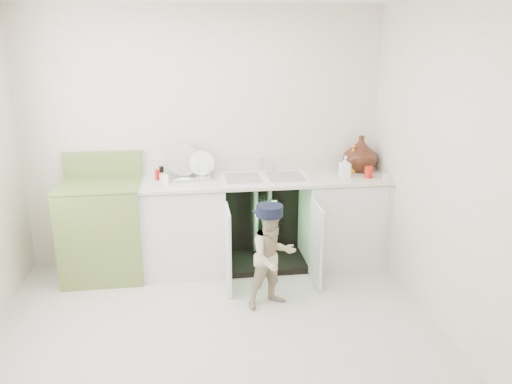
% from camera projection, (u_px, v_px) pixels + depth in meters
% --- Properties ---
extents(ground, '(3.50, 3.50, 0.00)m').
position_uv_depth(ground, '(217.00, 334.00, 3.86)').
color(ground, '#B9B2A3').
rests_on(ground, ground).
extents(room_shell, '(6.00, 5.50, 1.26)m').
position_uv_depth(room_shell, '(213.00, 179.00, 3.49)').
color(room_shell, silver).
rests_on(room_shell, ground).
extents(counter_run, '(2.44, 1.02, 1.26)m').
position_uv_depth(counter_run, '(268.00, 218.00, 4.95)').
color(counter_run, silver).
rests_on(counter_run, ground).
extents(avocado_stove, '(0.74, 0.65, 1.15)m').
position_uv_depth(avocado_stove, '(103.00, 228.00, 4.71)').
color(avocado_stove, olive).
rests_on(avocado_stove, ground).
extents(repair_worker, '(0.52, 0.71, 0.90)m').
position_uv_depth(repair_worker, '(273.00, 256.00, 4.16)').
color(repair_worker, '#BFAE89').
rests_on(repair_worker, ground).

